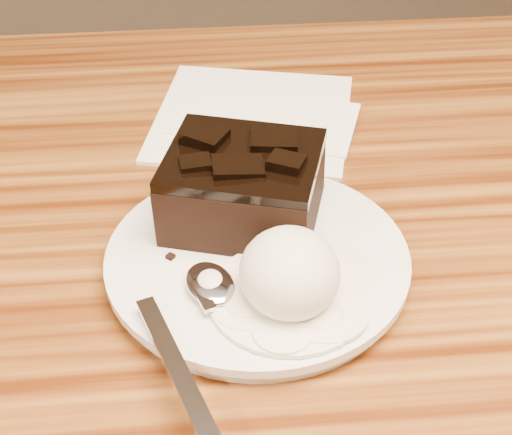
{
  "coord_description": "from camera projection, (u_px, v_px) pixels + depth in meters",
  "views": [
    {
      "loc": [
        -0.09,
        -0.39,
        1.11
      ],
      "look_at": [
        -0.05,
        0.02,
        0.79
      ],
      "focal_mm": 55.59,
      "sensor_mm": 36.0,
      "label": 1
    }
  ],
  "objects": [
    {
      "name": "napkin",
      "position": [
        252.0,
        116.0,
        0.69
      ],
      "size": [
        0.2,
        0.2,
        0.01
      ],
      "primitive_type": "cube",
      "rotation": [
        0.0,
        0.0,
        -0.23
      ],
      "color": "white",
      "rests_on": "dining_table"
    },
    {
      "name": "ice_cream_scoop",
      "position": [
        290.0,
        273.0,
        0.48
      ],
      "size": [
        0.06,
        0.07,
        0.05
      ],
      "primitive_type": "ellipsoid",
      "color": "white",
      "rests_on": "plate"
    },
    {
      "name": "brownie",
      "position": [
        243.0,
        191.0,
        0.54
      ],
      "size": [
        0.12,
        0.11,
        0.05
      ],
      "primitive_type": "cube",
      "rotation": [
        0.0,
        0.0,
        -0.29
      ],
      "color": "black",
      "rests_on": "plate"
    },
    {
      "name": "crumb_a",
      "position": [
        290.0,
        268.0,
        0.51
      ],
      "size": [
        0.01,
        0.01,
        0.0
      ],
      "primitive_type": "cube",
      "rotation": [
        0.0,
        0.0,
        1.47
      ],
      "color": "black",
      "rests_on": "plate"
    },
    {
      "name": "plate",
      "position": [
        257.0,
        264.0,
        0.53
      ],
      "size": [
        0.2,
        0.2,
        0.02
      ],
      "primitive_type": "cylinder",
      "color": "white",
      "rests_on": "dining_table"
    },
    {
      "name": "spoon",
      "position": [
        210.0,
        286.0,
        0.5
      ],
      "size": [
        0.08,
        0.17,
        0.01
      ],
      "primitive_type": null,
      "rotation": [
        0.0,
        0.0,
        0.33
      ],
      "color": "silver",
      "rests_on": "plate"
    },
    {
      "name": "crumb_b",
      "position": [
        170.0,
        257.0,
        0.52
      ],
      "size": [
        0.01,
        0.01,
        0.0
      ],
      "primitive_type": "cube",
      "rotation": [
        0.0,
        0.0,
        0.87
      ],
      "color": "black",
      "rests_on": "plate"
    },
    {
      "name": "melt_puddle",
      "position": [
        289.0,
        297.0,
        0.49
      ],
      "size": [
        0.1,
        0.1,
        0.0
      ],
      "primitive_type": "cylinder",
      "color": "white",
      "rests_on": "plate"
    }
  ]
}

